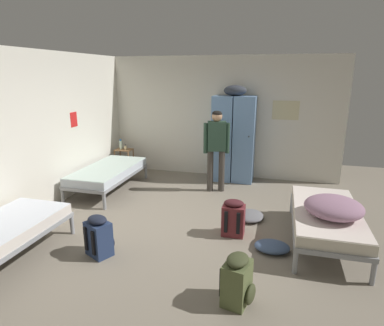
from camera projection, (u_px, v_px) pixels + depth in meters
The scene contains 15 objects.
ground_plane at pixel (187, 226), 5.13m from camera, with size 8.88×8.88×0.00m, color gray.
room_backdrop at pixel (141, 125), 6.38m from camera, with size 5.22×5.61×2.69m.
locker_bank at pixel (234, 137), 7.11m from camera, with size 0.90×0.55×2.07m.
shelf_unit at pixel (124, 158), 7.82m from camera, with size 0.38×0.30×0.57m.
bed_right at pixel (326, 216), 4.57m from camera, with size 0.90×1.90×0.49m.
bed_left_rear at pixel (108, 172), 6.62m from camera, with size 0.90×1.90×0.49m.
bedding_heap at pixel (334, 207), 4.28m from camera, with size 0.74×0.74×0.26m.
person_traveler at pixel (216, 144), 6.42m from camera, with size 0.50×0.29×1.62m.
water_bottle at pixel (121, 145), 7.78m from camera, with size 0.07×0.07×0.23m.
lotion_bottle at pixel (126, 147), 7.70m from camera, with size 0.05×0.05×0.13m.
backpack_olive at pixel (238, 281), 3.35m from camera, with size 0.38×0.37×0.55m.
backpack_maroon at pixel (234, 218), 4.80m from camera, with size 0.32×0.34×0.55m.
backpack_navy at pixel (99, 236), 4.26m from camera, with size 0.39×0.41×0.55m.
clothes_pile_denim at pixel (272, 247), 4.39m from camera, with size 0.47×0.36×0.13m.
clothes_pile_grey at pixel (250, 216), 5.36m from camera, with size 0.43×0.51×0.12m.
Camera 1 is at (1.30, -4.50, 2.31)m, focal length 30.67 mm.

